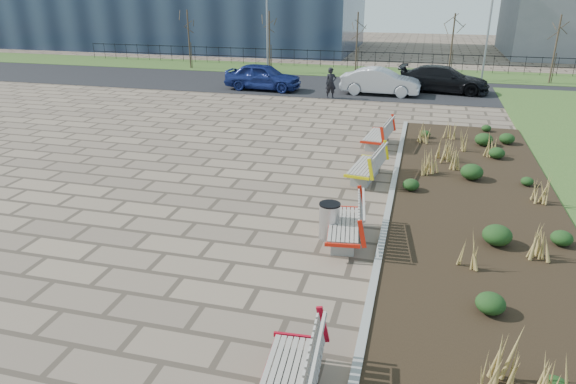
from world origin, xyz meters
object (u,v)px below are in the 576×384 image
(lamp_west, at_px, (267,27))
(lamp_east, at_px, (488,31))
(bench_d, at_px, (377,134))
(car_blue, at_px, (263,77))
(car_silver, at_px, (380,82))
(car_black, at_px, (444,79))
(bench_c, at_px, (365,164))
(bench_b, at_px, (344,222))
(litter_bin, at_px, (329,221))
(pedestrian, at_px, (331,83))
(bench_a, at_px, (285,377))

(lamp_west, distance_m, lamp_east, 14.00)
(bench_d, height_order, car_blue, car_blue)
(bench_d, xyz_separation_m, car_silver, (-0.80, 9.88, 0.23))
(bench_d, distance_m, car_black, 11.78)
(bench_c, bearing_deg, lamp_east, 83.31)
(bench_d, bearing_deg, bench_b, -83.33)
(lamp_east, bearing_deg, car_silver, -135.58)
(bench_c, relative_size, car_black, 0.42)
(car_black, bearing_deg, bench_b, 179.05)
(bench_c, relative_size, litter_bin, 2.37)
(bench_b, distance_m, car_black, 19.64)
(litter_bin, height_order, car_black, car_black)
(bench_b, xyz_separation_m, pedestrian, (-3.26, 16.21, 0.31))
(pedestrian, height_order, lamp_west, lamp_west)
(pedestrian, relative_size, car_blue, 0.37)
(bench_d, distance_m, litter_bin, 7.91)
(pedestrian, distance_m, car_blue, 4.41)
(car_silver, distance_m, car_black, 3.74)
(bench_b, bearing_deg, litter_bin, 161.29)
(car_black, relative_size, lamp_east, 0.83)
(bench_d, relative_size, car_blue, 0.48)
(car_black, height_order, lamp_east, lamp_east)
(bench_d, xyz_separation_m, car_black, (2.58, 11.50, 0.24))
(pedestrian, bearing_deg, lamp_west, 103.72)
(litter_bin, bearing_deg, car_blue, 112.14)
(bench_d, bearing_deg, lamp_west, 126.72)
(bench_a, bearing_deg, bench_b, 86.06)
(lamp_east, bearing_deg, litter_bin, -102.86)
(bench_c, bearing_deg, litter_bin, -86.88)
(litter_bin, bearing_deg, car_silver, 91.42)
(litter_bin, height_order, lamp_west, lamp_west)
(car_silver, xyz_separation_m, lamp_east, (5.80, 5.68, 2.31))
(bench_d, relative_size, car_black, 0.42)
(pedestrian, relative_size, lamp_west, 0.27)
(lamp_east, bearing_deg, bench_a, -99.83)
(litter_bin, bearing_deg, lamp_west, 110.23)
(bench_a, distance_m, bench_c, 9.64)
(bench_d, height_order, car_black, car_black)
(bench_b, relative_size, car_blue, 0.48)
(car_black, bearing_deg, litter_bin, 177.99)
(bench_a, bearing_deg, car_black, 80.12)
(car_black, bearing_deg, bench_d, 173.95)
(bench_b, xyz_separation_m, bench_c, (0.00, 4.32, 0.00))
(litter_bin, relative_size, car_silver, 0.21)
(bench_b, xyz_separation_m, car_silver, (-0.80, 17.85, 0.23))
(bench_c, relative_size, car_silver, 0.49)
(pedestrian, xyz_separation_m, car_black, (5.84, 3.26, -0.07))
(car_blue, bearing_deg, car_black, -75.77)
(pedestrian, distance_m, car_silver, 2.97)
(pedestrian, xyz_separation_m, car_blue, (-4.20, 1.34, -0.05))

